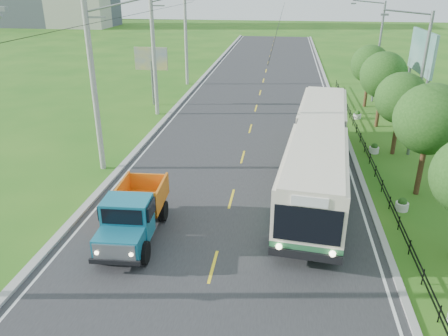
% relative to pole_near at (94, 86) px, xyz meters
% --- Properties ---
extents(ground, '(240.00, 240.00, 0.00)m').
position_rel_pole_near_xyz_m(ground, '(8.26, -9.00, -5.09)').
color(ground, '#235E16').
rests_on(ground, ground).
extents(road, '(14.00, 120.00, 0.02)m').
position_rel_pole_near_xyz_m(road, '(8.26, 11.00, -5.08)').
color(road, '#28282B').
rests_on(road, ground).
extents(curb_left, '(0.40, 120.00, 0.15)m').
position_rel_pole_near_xyz_m(curb_left, '(1.06, 11.00, -5.02)').
color(curb_left, '#9E9E99').
rests_on(curb_left, ground).
extents(curb_right, '(0.30, 120.00, 0.10)m').
position_rel_pole_near_xyz_m(curb_right, '(15.41, 11.00, -5.04)').
color(curb_right, '#9E9E99').
rests_on(curb_right, ground).
extents(edge_line_left, '(0.12, 120.00, 0.00)m').
position_rel_pole_near_xyz_m(edge_line_left, '(1.61, 11.00, -5.07)').
color(edge_line_left, silver).
rests_on(edge_line_left, road).
extents(edge_line_right, '(0.12, 120.00, 0.00)m').
position_rel_pole_near_xyz_m(edge_line_right, '(14.91, 11.00, -5.07)').
color(edge_line_right, silver).
rests_on(edge_line_right, road).
extents(centre_dash, '(0.12, 2.20, 0.00)m').
position_rel_pole_near_xyz_m(centre_dash, '(8.26, -9.00, -5.07)').
color(centre_dash, yellow).
rests_on(centre_dash, road).
extents(railing_right, '(0.04, 40.00, 0.60)m').
position_rel_pole_near_xyz_m(railing_right, '(16.26, 5.00, -4.79)').
color(railing_right, black).
rests_on(railing_right, ground).
extents(pole_near, '(3.51, 0.32, 10.00)m').
position_rel_pole_near_xyz_m(pole_near, '(0.00, 0.00, 0.00)').
color(pole_near, gray).
rests_on(pole_near, ground).
extents(pole_mid, '(3.51, 0.32, 10.00)m').
position_rel_pole_near_xyz_m(pole_mid, '(0.00, 12.00, 0.00)').
color(pole_mid, gray).
rests_on(pole_mid, ground).
extents(pole_far, '(3.51, 0.32, 10.00)m').
position_rel_pole_near_xyz_m(pole_far, '(0.00, 24.00, 0.00)').
color(pole_far, gray).
rests_on(pole_far, ground).
extents(tree_third, '(3.60, 3.62, 6.00)m').
position_rel_pole_near_xyz_m(tree_third, '(18.12, -0.86, -1.11)').
color(tree_third, '#382314').
rests_on(tree_third, ground).
extents(tree_fourth, '(3.24, 3.31, 5.40)m').
position_rel_pole_near_xyz_m(tree_fourth, '(18.12, 5.14, -1.51)').
color(tree_fourth, '#382314').
rests_on(tree_fourth, ground).
extents(tree_fifth, '(3.48, 3.52, 5.80)m').
position_rel_pole_near_xyz_m(tree_fifth, '(18.12, 11.14, -1.24)').
color(tree_fifth, '#382314').
rests_on(tree_fifth, ground).
extents(tree_back, '(3.30, 3.36, 5.50)m').
position_rel_pole_near_xyz_m(tree_back, '(18.12, 17.14, -1.44)').
color(tree_back, '#382314').
rests_on(tree_back, ground).
extents(streetlight_mid, '(3.02, 0.20, 9.07)m').
position_rel_pole_near_xyz_m(streetlight_mid, '(18.90, 5.00, -0.19)').
color(streetlight_mid, slate).
rests_on(streetlight_mid, ground).
extents(streetlight_far, '(3.02, 0.20, 9.07)m').
position_rel_pole_near_xyz_m(streetlight_far, '(18.90, 19.00, -0.19)').
color(streetlight_far, slate).
rests_on(streetlight_far, ground).
extents(planter_near, '(0.64, 0.64, 0.67)m').
position_rel_pole_near_xyz_m(planter_near, '(16.86, -3.00, -4.81)').
color(planter_near, silver).
rests_on(planter_near, ground).
extents(planter_mid, '(0.64, 0.64, 0.67)m').
position_rel_pole_near_xyz_m(planter_mid, '(16.86, 5.00, -4.81)').
color(planter_mid, silver).
rests_on(planter_mid, ground).
extents(planter_far, '(0.64, 0.64, 0.67)m').
position_rel_pole_near_xyz_m(planter_far, '(16.86, 13.00, -4.81)').
color(planter_far, silver).
rests_on(planter_far, ground).
extents(billboard_left, '(3.00, 0.20, 5.20)m').
position_rel_pole_near_xyz_m(billboard_left, '(-1.24, 15.00, -1.23)').
color(billboard_left, slate).
rests_on(billboard_left, ground).
extents(billboard_right, '(0.24, 6.00, 7.30)m').
position_rel_pole_near_xyz_m(billboard_right, '(20.56, 11.00, 0.25)').
color(billboard_right, slate).
rests_on(billboard_right, ground).
extents(bus, '(4.66, 17.86, 3.41)m').
position_rel_pole_near_xyz_m(bus, '(12.78, -0.07, -3.04)').
color(bus, '#2B6B3F').
rests_on(bus, ground).
extents(dump_truck, '(2.38, 5.56, 2.29)m').
position_rel_pole_near_xyz_m(dump_truck, '(4.45, -7.28, -3.80)').
color(dump_truck, '#166A85').
rests_on(dump_truck, ground).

